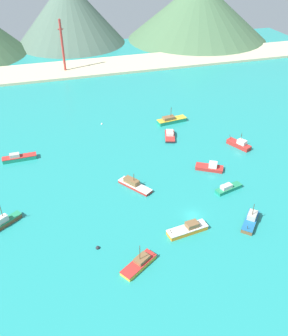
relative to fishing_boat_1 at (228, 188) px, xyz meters
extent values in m
cube|color=teal|center=(-13.46, 23.01, -1.03)|extent=(260.00, 280.00, 0.50)
cube|color=#198466|center=(0.22, 0.06, -0.34)|extent=(8.30, 4.13, 0.88)
cube|color=#238C5B|center=(0.22, 0.06, 0.20)|extent=(8.46, 4.21, 0.20)
cube|color=beige|center=(-0.75, -0.19, 0.83)|extent=(3.47, 2.39, 1.06)
cube|color=#232328|center=(-5.14, 32.92, -0.42)|extent=(5.51, 8.56, 0.73)
cube|color=red|center=(-5.14, 32.92, 0.05)|extent=(5.62, 8.73, 0.20)
cube|color=silver|center=(-4.83, 33.87, 0.65)|extent=(3.37, 4.11, 1.01)
cube|color=brown|center=(-1.09, -13.90, -0.23)|extent=(7.68, 7.89, 1.09)
cube|color=#1E669E|center=(-1.09, -13.90, 0.41)|extent=(7.84, 8.05, 0.20)
cube|color=#B2ADA3|center=(-0.37, -13.14, 1.21)|extent=(3.55, 3.59, 1.40)
cylinder|color=#4C3823|center=(-3.67, -16.62, 1.08)|extent=(0.52, 0.54, 1.48)
cylinder|color=#4C3823|center=(-0.79, -13.58, 3.51)|extent=(0.15, 0.15, 3.21)
cube|color=#198466|center=(-0.42, 43.83, -0.15)|extent=(11.15, 4.52, 1.25)
cube|color=gold|center=(-0.42, 43.83, 0.57)|extent=(11.37, 4.61, 0.20)
cube|color=brown|center=(-1.76, 43.66, 1.22)|extent=(4.67, 2.91, 1.09)
cylinder|color=#4C3823|center=(-0.89, 43.77, 3.55)|extent=(0.20, 0.20, 3.57)
cube|color=brown|center=(-58.80, 3.19, -0.25)|extent=(7.81, 6.32, 1.07)
cube|color=#238C5B|center=(-58.80, 3.19, 0.39)|extent=(7.96, 6.44, 0.20)
cube|color=beige|center=(-59.63, 2.60, 1.29)|extent=(3.64, 3.18, 1.60)
cylinder|color=#4C3823|center=(-59.07, 3.00, 4.14)|extent=(0.15, 0.15, 4.11)
cube|color=gold|center=(-31.19, -19.02, -0.37)|extent=(8.91, 7.13, 0.83)
cube|color=red|center=(-31.19, -19.02, 0.15)|extent=(9.09, 7.27, 0.20)
cube|color=brown|center=(-30.27, -18.43, 0.69)|extent=(3.95, 3.59, 0.89)
cylinder|color=#4C3823|center=(-30.83, -18.79, 3.10)|extent=(0.15, 0.15, 3.94)
cube|color=red|center=(14.59, 20.65, -0.15)|extent=(5.78, 8.51, 1.27)
cube|color=red|center=(14.59, 20.65, 0.59)|extent=(5.90, 8.68, 0.20)
cube|color=silver|center=(15.02, 19.72, 1.39)|extent=(2.92, 3.36, 1.41)
cylinder|color=#4C3823|center=(13.02, 23.99, 1.38)|extent=(0.41, 0.70, 1.71)
cylinder|color=#4C3823|center=(14.78, 20.23, 3.30)|extent=(0.16, 0.16, 2.41)
cube|color=red|center=(-24.31, 8.69, -0.41)|extent=(7.99, 10.04, 0.74)
cube|color=white|center=(-24.31, 8.69, 0.06)|extent=(8.15, 10.24, 0.20)
cube|color=brown|center=(-25.03, 9.76, 0.81)|extent=(4.16, 4.82, 1.31)
cylinder|color=#4C3823|center=(-24.53, 9.01, 2.59)|extent=(0.18, 0.18, 2.25)
cube|color=orange|center=(-17.10, -12.10, -0.25)|extent=(10.17, 4.14, 1.07)
cube|color=white|center=(-17.10, -12.10, 0.39)|extent=(10.38, 4.22, 0.20)
cube|color=brown|center=(-15.87, -11.94, 1.09)|extent=(3.18, 2.51, 1.22)
cylinder|color=#4C3823|center=(-21.50, -12.69, 1.03)|extent=(0.63, 0.20, 1.44)
cube|color=red|center=(-0.50, 11.10, -0.34)|extent=(8.41, 6.72, 0.88)
cube|color=red|center=(-0.50, 11.10, 0.20)|extent=(8.58, 6.86, 0.20)
cube|color=silver|center=(0.35, 10.58, 1.03)|extent=(3.19, 3.15, 1.46)
cube|color=#198466|center=(-55.03, 32.89, -0.18)|extent=(10.21, 2.73, 1.21)
cube|color=red|center=(-55.03, 32.89, 0.53)|extent=(10.41, 2.79, 0.20)
cube|color=#B2ADA3|center=(-56.30, 32.85, 1.17)|extent=(3.02, 1.92, 1.08)
sphere|color=silver|center=(-25.65, 49.64, -0.66)|extent=(0.69, 0.69, 0.69)
sphere|color=#232328|center=(-38.67, -11.27, -0.62)|extent=(0.92, 0.92, 0.92)
cube|color=beige|center=(-13.46, 112.24, -0.18)|extent=(247.00, 25.93, 1.20)
cone|color=#4C6656|center=(-21.61, 163.63, 17.36)|extent=(64.99, 64.99, 36.28)
cone|color=#476B47|center=(55.65, 151.00, 16.42)|extent=(86.81, 86.81, 34.41)
cylinder|color=#B7332D|center=(-31.85, 110.19, 11.78)|extent=(1.09, 1.09, 25.13)
cylinder|color=#B7332D|center=(-31.85, 110.19, 19.82)|extent=(2.51, 0.55, 0.55)
cylinder|color=#B7332D|center=(-31.85, 110.19, 14.80)|extent=(0.55, 2.01, 0.55)
camera|label=1|loc=(-45.69, -71.63, 61.26)|focal=39.49mm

